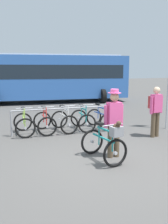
% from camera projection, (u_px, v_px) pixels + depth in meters
% --- Properties ---
extents(ground_plane, '(80.00, 80.00, 0.00)m').
position_uv_depth(ground_plane, '(107.00, 161.00, 6.07)').
color(ground_plane, '#514F4C').
extents(bike_rack_rail, '(3.89, 0.43, 0.88)m').
position_uv_depth(bike_rack_rail, '(68.00, 113.00, 8.69)').
color(bike_rack_rail, '#99999E').
rests_on(bike_rack_rail, ground).
extents(racked_bike_lime, '(0.78, 1.15, 0.97)m').
position_uv_depth(racked_bike_lime, '(24.00, 124.00, 8.43)').
color(racked_bike_lime, black).
rests_on(racked_bike_lime, ground).
extents(racked_bike_red, '(0.77, 1.15, 0.97)m').
position_uv_depth(racked_bike_red, '(45.00, 122.00, 8.65)').
color(racked_bike_red, black).
rests_on(racked_bike_red, ground).
extents(racked_bike_white, '(0.67, 1.09, 0.97)m').
position_uv_depth(racked_bike_white, '(64.00, 121.00, 8.87)').
color(racked_bike_white, black).
rests_on(racked_bike_white, ground).
extents(racked_bike_teal, '(0.79, 1.19, 0.98)m').
position_uv_depth(racked_bike_teal, '(83.00, 120.00, 9.10)').
color(racked_bike_teal, black).
rests_on(racked_bike_teal, ground).
extents(racked_bike_blue, '(0.69, 1.10, 0.97)m').
position_uv_depth(racked_bike_blue, '(100.00, 118.00, 9.32)').
color(racked_bike_blue, black).
rests_on(racked_bike_blue, ground).
extents(featured_bicycle, '(0.75, 1.23, 1.09)m').
position_uv_depth(featured_bicycle, '(106.00, 142.00, 5.94)').
color(featured_bicycle, black).
rests_on(featured_bicycle, ground).
extents(person_with_featured_bike, '(0.53, 0.32, 1.72)m').
position_uv_depth(person_with_featured_bike, '(114.00, 120.00, 6.18)').
color(person_with_featured_bike, brown).
rests_on(person_with_featured_bike, ground).
extents(pedestrian_with_backpack, '(0.53, 0.36, 1.64)m').
position_uv_depth(pedestrian_with_backpack, '(155.00, 108.00, 8.05)').
color(pedestrian_with_backpack, brown).
rests_on(pedestrian_with_backpack, ground).
extents(bus_distant, '(10.29, 4.63, 3.08)m').
position_uv_depth(bus_distant, '(50.00, 76.00, 16.24)').
color(bus_distant, '#3366B7').
rests_on(bus_distant, ground).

